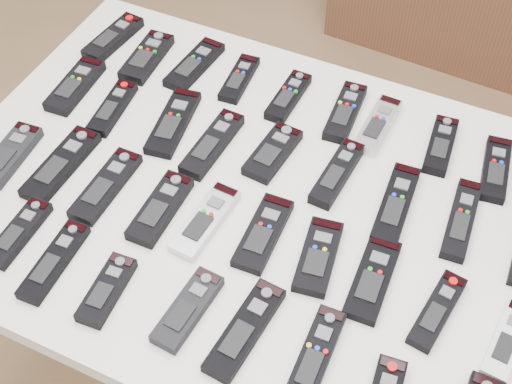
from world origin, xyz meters
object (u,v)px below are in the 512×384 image
at_px(remote_21, 106,186).
at_px(remote_32, 107,290).
at_px(remote_30, 19,233).
at_px(remote_34, 245,330).
at_px(remote_19, 10,155).
at_px(remote_33, 188,309).
at_px(remote_8, 496,169).
at_px(remote_13, 212,144).
at_px(remote_2, 195,65).
at_px(remote_4, 288,97).
at_px(remote_27, 437,311).
at_px(remote_15, 337,173).
at_px(remote_1, 147,57).
at_px(remote_5, 345,112).
at_px(table, 256,217).
at_px(remote_25, 318,256).
at_px(remote_23, 205,220).
at_px(remote_26, 373,279).
at_px(remote_28, 506,341).
at_px(remote_6, 378,125).
at_px(remote_22, 160,208).
at_px(remote_3, 239,79).
at_px(remote_16, 396,205).
at_px(remote_10, 75,86).
at_px(remote_31, 54,261).
at_px(remote_7, 441,145).
at_px(remote_14, 273,152).
at_px(remote_12, 173,122).
at_px(remote_0, 113,38).
at_px(remote_17, 461,220).
at_px(remote_35, 315,357).
at_px(remote_24, 263,233).
at_px(remote_20, 61,164).

bearing_deg(remote_21, remote_32, -56.71).
height_order(remote_30, remote_34, same).
height_order(remote_19, remote_33, remote_19).
xyz_separation_m(remote_8, remote_13, (-0.55, -0.18, 0.00)).
height_order(remote_2, remote_4, remote_4).
relative_size(remote_19, remote_27, 1.02).
bearing_deg(remote_13, remote_15, 9.80).
bearing_deg(remote_1, remote_34, -50.03).
bearing_deg(remote_5, table, -108.90).
relative_size(remote_15, remote_30, 1.12).
bearing_deg(remote_21, remote_25, 2.74).
height_order(remote_5, remote_30, remote_5).
distance_m(remote_23, remote_30, 0.35).
xyz_separation_m(remote_26, remote_28, (0.24, -0.02, 0.00)).
xyz_separation_m(remote_6, remote_21, (-0.43, -0.39, -0.00)).
relative_size(remote_19, remote_22, 0.96).
bearing_deg(remote_3, remote_5, -5.64).
distance_m(remote_2, remote_16, 0.58).
distance_m(remote_13, remote_16, 0.39).
bearing_deg(remote_22, remote_10, 146.41).
height_order(remote_5, remote_6, same).
height_order(remote_16, remote_31, remote_16).
height_order(remote_6, remote_31, remote_6).
height_order(remote_2, remote_30, remote_30).
distance_m(remote_7, remote_15, 0.23).
xyz_separation_m(remote_2, remote_22, (0.14, -0.40, 0.00)).
relative_size(remote_14, remote_30, 0.97).
distance_m(remote_6, remote_12, 0.43).
xyz_separation_m(remote_7, remote_32, (-0.43, -0.59, 0.00)).
relative_size(table, remote_30, 7.95).
bearing_deg(remote_21, remote_0, 120.75).
distance_m(remote_17, remote_31, 0.76).
height_order(remote_4, remote_30, same).
bearing_deg(remote_30, remote_17, 25.92).
bearing_deg(remote_26, remote_6, 104.80).
distance_m(remote_13, remote_21, 0.23).
bearing_deg(remote_30, remote_4, 59.63).
bearing_deg(remote_14, remote_1, 163.88).
bearing_deg(remote_2, remote_3, 5.83).
bearing_deg(remote_5, remote_0, 175.47).
height_order(remote_21, remote_25, remote_25).
height_order(remote_1, remote_33, same).
relative_size(remote_4, remote_15, 0.88).
bearing_deg(remote_23, remote_35, -27.13).
distance_m(remote_30, remote_34, 0.47).
bearing_deg(remote_30, remote_1, 93.17).
distance_m(remote_24, remote_28, 0.46).
relative_size(remote_17, remote_21, 1.01).
relative_size(remote_20, remote_34, 1.03).
relative_size(remote_8, remote_10, 0.97).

